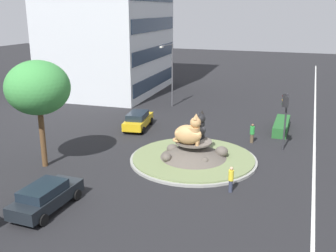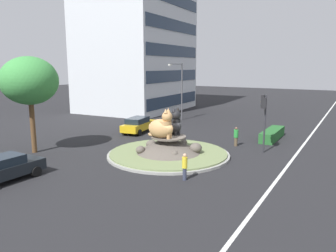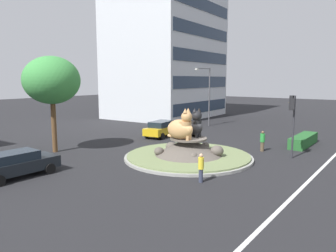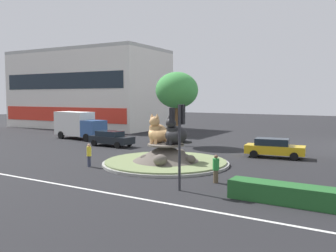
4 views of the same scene
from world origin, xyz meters
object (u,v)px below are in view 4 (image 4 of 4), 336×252
object	(u,v)px
shophouse_block	(89,90)
pedestrian_yellow_shirt	(89,154)
cat_statue_calico	(157,132)
delivery_box_truck	(79,125)
pedestrian_green_shirt	(216,168)
hatchback_near_shophouse	(274,148)
cat_statue_black	(175,134)
broadleaf_tree_behind_island	(177,90)
traffic_light_mast	(179,127)
sedan_on_far_lane	(111,138)

from	to	relation	value
shophouse_block	pedestrian_yellow_shirt	bearing A→B (deg)	-49.02
cat_statue_calico	delivery_box_truck	bearing A→B (deg)	-121.07
cat_statue_calico	pedestrian_green_shirt	size ratio (longest dim) A/B	1.43
hatchback_near_shophouse	delivery_box_truck	size ratio (longest dim) A/B	0.68
cat_statue_black	broadleaf_tree_behind_island	distance (m)	11.41
cat_statue_calico	hatchback_near_shophouse	size ratio (longest dim) A/B	0.48
pedestrian_yellow_shirt	cat_statue_black	bearing A→B (deg)	78.44
pedestrian_green_shirt	delivery_box_truck	bearing A→B (deg)	-36.09
cat_statue_calico	shophouse_block	size ratio (longest dim) A/B	0.09
traffic_light_mast	pedestrian_green_shirt	xyz separation A→B (m)	(1.05, 2.48, -2.49)
pedestrian_green_shirt	sedan_on_far_lane	world-z (taller)	pedestrian_green_shirt
broadleaf_tree_behind_island	hatchback_near_shophouse	xyz separation A→B (m)	(10.59, -2.48, -4.79)
pedestrian_yellow_shirt	delivery_box_truck	distance (m)	17.59
traffic_light_mast	pedestrian_green_shirt	distance (m)	3.67
cat_statue_calico	broadleaf_tree_behind_island	bearing A→B (deg)	-162.55
traffic_light_mast	cat_statue_black	bearing A→B (deg)	30.33
shophouse_block	sedan_on_far_lane	world-z (taller)	shophouse_block
pedestrian_yellow_shirt	sedan_on_far_lane	xyz separation A→B (m)	(-5.66, 9.13, -0.07)
cat_statue_black	sedan_on_far_lane	size ratio (longest dim) A/B	0.47
traffic_light_mast	pedestrian_yellow_shirt	world-z (taller)	traffic_light_mast
cat_statue_calico	pedestrian_green_shirt	world-z (taller)	cat_statue_calico
cat_statue_calico	pedestrian_yellow_shirt	xyz separation A→B (m)	(-3.41, -3.68, -1.46)
pedestrian_green_shirt	sedan_on_far_lane	size ratio (longest dim) A/B	0.35
traffic_light_mast	delivery_box_truck	world-z (taller)	traffic_light_mast
delivery_box_truck	sedan_on_far_lane	bearing A→B (deg)	-14.06
pedestrian_yellow_shirt	broadleaf_tree_behind_island	bearing A→B (deg)	133.58
hatchback_near_shophouse	shophouse_block	bearing A→B (deg)	148.30
cat_statue_black	hatchback_near_shophouse	world-z (taller)	cat_statue_black
delivery_box_truck	pedestrian_green_shirt	bearing A→B (deg)	-20.58
sedan_on_far_lane	hatchback_near_shophouse	distance (m)	15.94
broadleaf_tree_behind_island	shophouse_block	bearing A→B (deg)	152.79
cat_statue_black	pedestrian_yellow_shirt	bearing A→B (deg)	-33.22
pedestrian_yellow_shirt	hatchback_near_shophouse	size ratio (longest dim) A/B	0.34
shophouse_block	delivery_box_truck	xyz separation A→B (m)	(11.04, -13.40, -4.44)
broadleaf_tree_behind_island	delivery_box_truck	distance (m)	13.19
shophouse_block	broadleaf_tree_behind_island	xyz separation A→B (m)	(23.57, -12.12, -0.52)
broadleaf_tree_behind_island	delivery_box_truck	world-z (taller)	broadleaf_tree_behind_island
pedestrian_green_shirt	delivery_box_truck	world-z (taller)	delivery_box_truck
sedan_on_far_lane	hatchback_near_shophouse	size ratio (longest dim) A/B	0.95
cat_statue_calico	hatchback_near_shophouse	xyz separation A→B (m)	(6.79, 7.04, -1.52)
delivery_box_truck	pedestrian_yellow_shirt	bearing A→B (deg)	-35.80
cat_statue_calico	shophouse_block	bearing A→B (deg)	-132.64
cat_statue_black	broadleaf_tree_behind_island	bearing A→B (deg)	-130.44
cat_statue_calico	sedan_on_far_lane	xyz separation A→B (m)	(-9.07, 5.46, -1.53)
traffic_light_mast	pedestrian_yellow_shirt	bearing A→B (deg)	73.66
traffic_light_mast	shophouse_block	distance (m)	42.83
pedestrian_green_shirt	sedan_on_far_lane	distance (m)	17.79
shophouse_block	sedan_on_far_lane	size ratio (longest dim) A/B	5.44
cat_statue_black	pedestrian_green_shirt	world-z (taller)	cat_statue_black
sedan_on_far_lane	cat_statue_black	bearing A→B (deg)	-26.16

